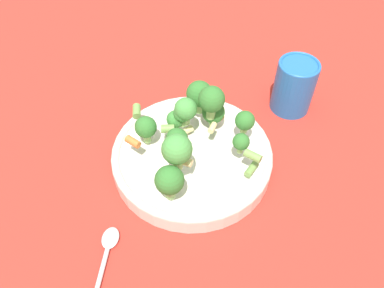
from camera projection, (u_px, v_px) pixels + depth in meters
name	position (u px, v px, depth m)	size (l,w,h in m)	color
ground_plane	(192.00, 163.00, 0.66)	(3.00, 3.00, 0.00)	#B72D23
bowl	(192.00, 156.00, 0.65)	(0.28, 0.28, 0.04)	silver
pasta_salad	(191.00, 125.00, 0.60)	(0.23, 0.23, 0.10)	#8CB766
cup	(294.00, 86.00, 0.71)	(0.08, 0.08, 0.11)	#2366B2
spoon	(106.00, 256.00, 0.54)	(0.15, 0.04, 0.01)	silver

